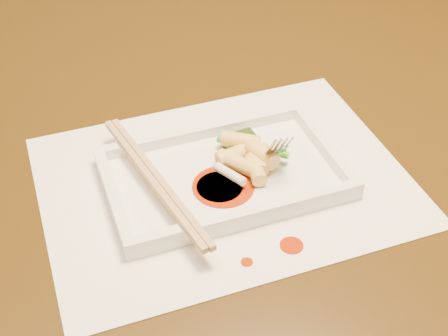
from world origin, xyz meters
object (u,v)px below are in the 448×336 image
object	(u,v)px
table	(159,196)
fork	(279,99)
placemat	(224,181)
chopstick_a	(151,180)
plate_base	(224,177)

from	to	relation	value
table	fork	world-z (taller)	fork
fork	table	bearing A→B (deg)	144.04
placemat	fork	world-z (taller)	fork
chopstick_a	placemat	bearing A→B (deg)	0.00
placemat	table	bearing A→B (deg)	116.24
plate_base	placemat	bearing A→B (deg)	135.00
chopstick_a	plate_base	bearing A→B (deg)	0.00
table	fork	xyz separation A→B (m)	(0.12, -0.09, 0.18)
placemat	chopstick_a	xyz separation A→B (m)	(-0.08, -0.00, 0.03)
chopstick_a	fork	distance (m)	0.16
fork	plate_base	bearing A→B (deg)	-165.58
plate_base	fork	world-z (taller)	fork
placemat	plate_base	size ratio (longest dim) A/B	1.54
table	fork	bearing A→B (deg)	-35.96
table	placemat	bearing A→B (deg)	-63.76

